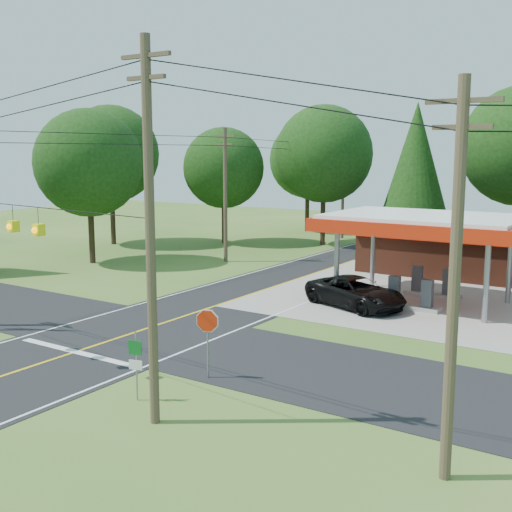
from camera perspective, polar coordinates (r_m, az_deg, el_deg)
The scene contains 15 objects.
ground at distance 30.30m, azimuth -10.57°, elevation -6.68°, with size 120.00×120.00×0.00m, color #396122.
main_highway at distance 30.29m, azimuth -10.57°, elevation -6.66°, with size 8.00×120.00×0.02m, color black.
cross_road at distance 30.29m, azimuth -10.57°, elevation -6.65°, with size 70.00×7.00×0.02m, color black.
lane_center_yellow at distance 30.29m, azimuth -10.57°, elevation -6.63°, with size 0.15×110.00×0.00m, color yellow.
gas_canopy at distance 35.95m, azimuth 14.76°, elevation 2.61°, with size 10.60×7.40×4.88m.
convenience_store at distance 45.50m, azimuth 19.88°, elevation 0.71°, with size 16.40×7.55×3.80m.
utility_pole_near_right at distance 19.05m, azimuth -9.39°, elevation 2.28°, with size 1.80×0.30×11.50m.
utility_pole_far_left at distance 48.22m, azimuth -2.75°, elevation 5.62°, with size 1.80×0.30×10.00m.
utility_pole_right_b at distance 16.26m, azimuth 17.23°, elevation -1.89°, with size 1.80×0.30×10.00m.
utility_pole_north at distance 62.09m, azimuth 7.73°, elevation 5.94°, with size 0.30×0.30×9.50m.
overhead_beacons at distance 26.11m, azimuth -21.77°, elevation 4.16°, with size 17.04×2.04×1.03m.
treeline_backdrop at distance 48.96m, azimuth 9.95°, elevation 8.23°, with size 70.27×51.59×13.30m.
suv_car at distance 34.68m, azimuth 8.85°, elevation -3.23°, with size 5.81×5.81×1.61m, color black.
octagonal_stop_sign at distance 23.47m, azimuth -4.35°, elevation -6.25°, with size 0.88×0.30×2.63m.
route_sign_post at distance 21.88m, azimuth -10.64°, elevation -9.02°, with size 0.48×0.15×2.39m.
Camera 1 is at (20.36, -20.88, 8.22)m, focal length 45.00 mm.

